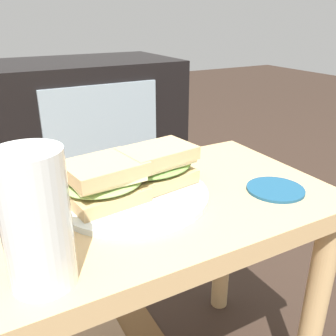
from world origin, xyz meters
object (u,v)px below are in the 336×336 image
object	(u,v)px
sandwich_back	(155,166)
coaster	(275,189)
plate	(132,195)
tv_cabinet	(57,137)
sandwich_front	(105,181)
beer_glass	(36,221)

from	to	relation	value
sandwich_back	coaster	bearing A→B (deg)	-29.97
plate	sandwich_back	xyz separation A→B (m)	(0.05, 0.01, 0.04)
sandwich_back	coaster	size ratio (longest dim) A/B	1.43
tv_cabinet	sandwich_front	distance (m)	0.96
plate	beer_glass	distance (m)	0.24
tv_cabinet	sandwich_front	size ratio (longest dim) A/B	7.00
sandwich_front	sandwich_back	bearing A→B (deg)	8.53
tv_cabinet	sandwich_front	xyz separation A→B (m)	(-0.12, -0.93, 0.21)
sandwich_back	plate	bearing A→B (deg)	-171.47
sandwich_front	tv_cabinet	bearing A→B (deg)	82.60
plate	coaster	world-z (taller)	plate
sandwich_front	coaster	size ratio (longest dim) A/B	1.38
plate	coaster	distance (m)	0.25
plate	sandwich_front	size ratio (longest dim) A/B	1.86
sandwich_front	coaster	world-z (taller)	sandwich_front
tv_cabinet	beer_glass	distance (m)	1.12
sandwich_front	beer_glass	size ratio (longest dim) A/B	0.86
plate	sandwich_front	distance (m)	0.06
plate	beer_glass	bearing A→B (deg)	-140.07
tv_cabinet	sandwich_back	distance (m)	0.94
coaster	beer_glass	bearing A→B (deg)	-173.32
sandwich_back	beer_glass	size ratio (longest dim) A/B	0.89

